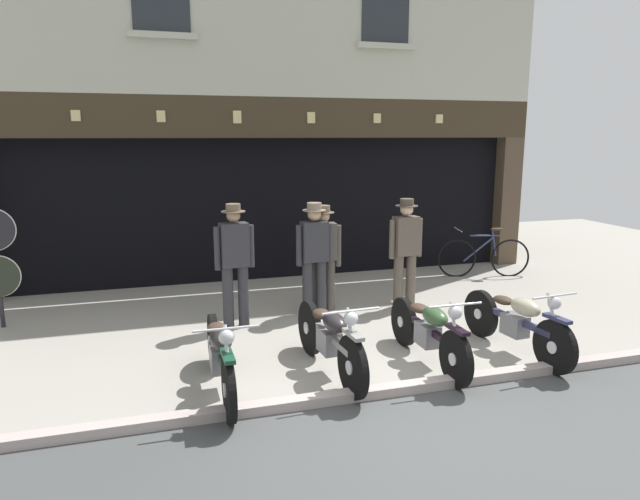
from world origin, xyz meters
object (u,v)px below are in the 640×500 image
(motorcycle_center, at_px, (429,330))
(salesman_right, at_px, (405,248))
(advert_board_near, at_px, (353,192))
(motorcycle_center_left, at_px, (330,338))
(leaning_bicycle, at_px, (484,256))
(shopkeeper_center, at_px, (314,253))
(motorcycle_center_right, at_px, (516,321))
(salesman_left, at_px, (235,260))
(assistant_far_right, at_px, (323,253))
(motorcycle_left, at_px, (220,354))

(motorcycle_center, bearing_deg, salesman_right, -108.10)
(advert_board_near, bearing_deg, motorcycle_center_left, -113.05)
(motorcycle_center, bearing_deg, leaning_bicycle, -130.09)
(advert_board_near, distance_m, leaning_bicycle, 2.77)
(shopkeeper_center, bearing_deg, motorcycle_center_right, 127.14)
(salesman_left, relative_size, shopkeeper_center, 1.03)
(motorcycle_center_left, relative_size, advert_board_near, 1.90)
(salesman_right, distance_m, assistant_far_right, 1.29)
(motorcycle_center_right, xyz_separation_m, salesman_right, (-0.45, 2.22, 0.52))
(leaning_bicycle, bearing_deg, shopkeeper_center, 124.62)
(motorcycle_left, bearing_deg, salesman_left, -102.64)
(assistant_far_right, bearing_deg, shopkeeper_center, 44.33)
(salesman_left, relative_size, salesman_right, 1.02)
(motorcycle_left, height_order, salesman_right, salesman_right)
(motorcycle_center_left, height_order, motorcycle_center, motorcycle_center_left)
(motorcycle_left, bearing_deg, motorcycle_center_right, -179.10)
(motorcycle_center_right, distance_m, advert_board_near, 4.88)
(motorcycle_center_left, bearing_deg, advert_board_near, -116.69)
(motorcycle_center_left, xyz_separation_m, salesman_right, (1.92, 2.14, 0.51))
(motorcycle_center, height_order, salesman_right, salesman_right)
(motorcycle_left, xyz_separation_m, advert_board_near, (3.20, 4.75, 1.15))
(shopkeeper_center, distance_m, assistant_far_right, 0.26)
(salesman_left, xyz_separation_m, shopkeeper_center, (1.21, 0.23, -0.03))
(salesman_left, xyz_separation_m, assistant_far_right, (1.40, 0.40, -0.07))
(motorcycle_center_right, distance_m, leaning_bicycle, 4.02)
(motorcycle_center_left, height_order, salesman_right, salesman_right)
(motorcycle_center_right, xyz_separation_m, advert_board_near, (-0.39, 4.72, 1.15))
(assistant_far_right, xyz_separation_m, advert_board_near, (1.33, 2.31, 0.68))
(motorcycle_center_left, height_order, advert_board_near, advert_board_near)
(motorcycle_center, distance_m, salesman_left, 2.84)
(motorcycle_center_right, xyz_separation_m, salesman_left, (-3.12, 2.01, 0.54))
(motorcycle_center_left, xyz_separation_m, leaning_bicycle, (4.20, 3.49, -0.04))
(motorcycle_center_left, bearing_deg, assistant_far_right, -109.09)
(shopkeeper_center, height_order, assistant_far_right, shopkeeper_center)
(motorcycle_left, relative_size, advert_board_near, 1.91)
(motorcycle_center, bearing_deg, assistant_far_right, -77.05)
(motorcycle_center, bearing_deg, motorcycle_center_right, 179.48)
(shopkeeper_center, height_order, salesman_right, salesman_right)
(motorcycle_center_right, distance_m, shopkeeper_center, 2.99)
(motorcycle_center, distance_m, salesman_right, 2.39)
(motorcycle_center_left, height_order, shopkeeper_center, shopkeeper_center)
(motorcycle_center_left, relative_size, salesman_left, 1.13)
(motorcycle_center_left, distance_m, motorcycle_center, 1.19)
(assistant_far_right, distance_m, advert_board_near, 2.75)
(motorcycle_center_left, relative_size, leaning_bicycle, 1.15)
(leaning_bicycle, bearing_deg, motorcycle_center_right, 167.89)
(motorcycle_left, height_order, advert_board_near, advert_board_near)
(motorcycle_left, relative_size, motorcycle_center_right, 1.01)
(motorcycle_left, relative_size, motorcycle_center_left, 1.00)
(salesman_left, bearing_deg, assistant_far_right, -170.05)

